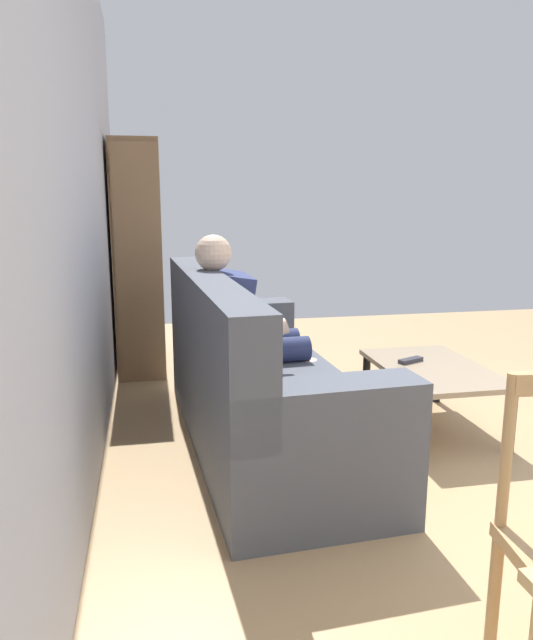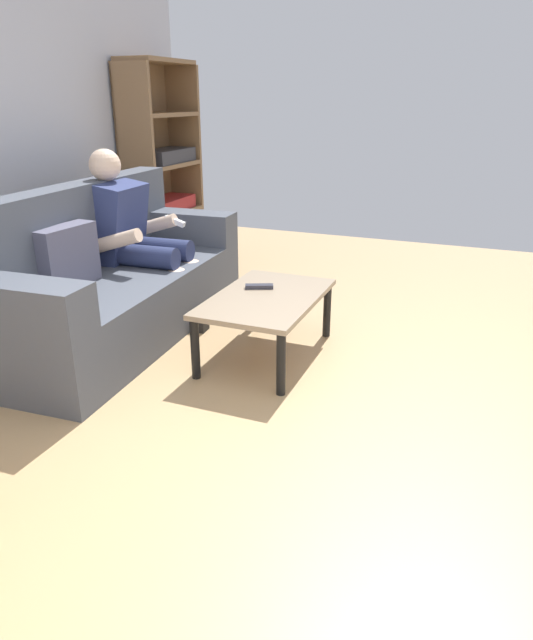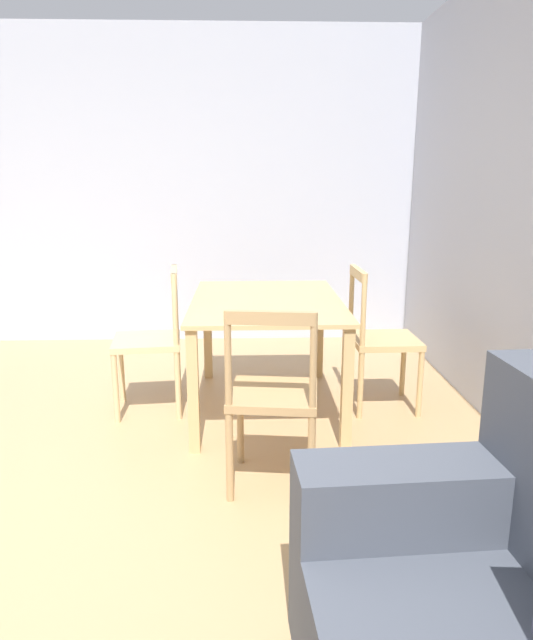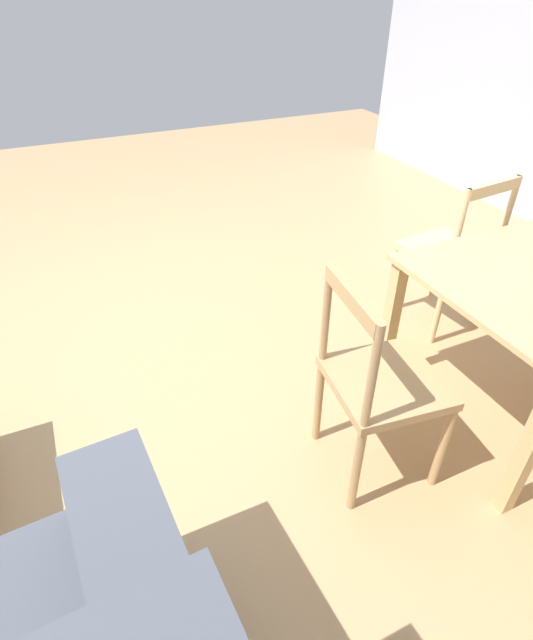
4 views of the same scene
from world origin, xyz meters
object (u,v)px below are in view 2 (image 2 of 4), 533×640
object	(u,v)px
couch	(110,283)
coffee_table	(267,304)
tv_remote	(259,286)
person_lounging	(136,235)
bookshelf	(162,179)

from	to	relation	value
couch	coffee_table	size ratio (longest dim) A/B	2.31
tv_remote	coffee_table	bearing A→B (deg)	-163.85
couch	tv_remote	size ratio (longest dim) A/B	12.69
coffee_table	tv_remote	distance (m)	0.16
tv_remote	couch	bearing A→B (deg)	75.23
couch	person_lounging	bearing A→B (deg)	-1.61
couch	bookshelf	bearing A→B (deg)	20.50
person_lounging	tv_remote	size ratio (longest dim) A/B	6.82
couch	person_lounging	xyz separation A→B (m)	(0.32, -0.01, 0.25)
coffee_table	bookshelf	size ratio (longest dim) A/B	0.52
person_lounging	bookshelf	size ratio (longest dim) A/B	0.65
couch	tv_remote	world-z (taller)	couch
tv_remote	bookshelf	distance (m)	2.31
couch	coffee_table	distance (m)	1.08
couch	bookshelf	xyz separation A→B (m)	(1.74, 0.65, 0.41)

